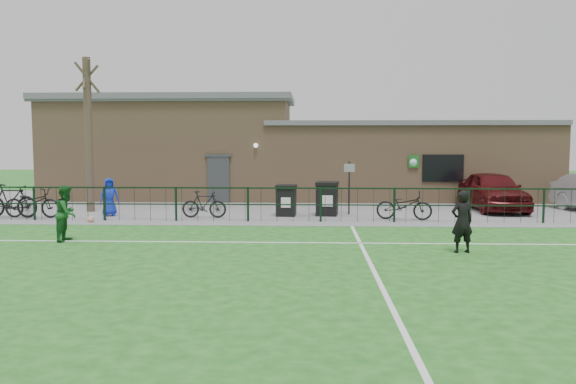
{
  "coord_description": "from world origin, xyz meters",
  "views": [
    {
      "loc": [
        0.66,
        -11.08,
        2.71
      ],
      "look_at": [
        0.0,
        5.0,
        1.3
      ],
      "focal_mm": 35.0,
      "sensor_mm": 36.0,
      "label": 1
    }
  ],
  "objects_px": {
    "wheelie_bin_right": "(327,200)",
    "bicycle_e": "(404,205)",
    "car_maroon": "(493,191)",
    "bicycle_b": "(11,201)",
    "sign_post": "(349,188)",
    "bicycle_d": "(204,204)",
    "outfield_player": "(67,213)",
    "wheelie_bin_left": "(286,201)",
    "bare_tree": "(89,135)",
    "bicycle_c": "(32,203)",
    "ball_ground": "(91,219)",
    "spectator_child": "(109,197)"
  },
  "relations": [
    {
      "from": "wheelie_bin_right",
      "to": "bicycle_e",
      "type": "bearing_deg",
      "value": -16.39
    },
    {
      "from": "wheelie_bin_right",
      "to": "car_maroon",
      "type": "bearing_deg",
      "value": 22.26
    },
    {
      "from": "wheelie_bin_right",
      "to": "bicycle_b",
      "type": "height_order",
      "value": "bicycle_b"
    },
    {
      "from": "sign_post",
      "to": "car_maroon",
      "type": "xyz_separation_m",
      "value": [
        5.85,
        1.6,
        -0.22
      ]
    },
    {
      "from": "bicycle_d",
      "to": "car_maroon",
      "type": "bearing_deg",
      "value": -74.87
    },
    {
      "from": "wheelie_bin_right",
      "to": "bicycle_e",
      "type": "xyz_separation_m",
      "value": [
        2.66,
        -1.14,
        -0.08
      ]
    },
    {
      "from": "outfield_player",
      "to": "car_maroon",
      "type": "bearing_deg",
      "value": -61.33
    },
    {
      "from": "bicycle_b",
      "to": "wheelie_bin_left",
      "type": "bearing_deg",
      "value": -80.74
    },
    {
      "from": "bare_tree",
      "to": "sign_post",
      "type": "xyz_separation_m",
      "value": [
        10.1,
        -0.48,
        -1.98
      ]
    },
    {
      "from": "car_maroon",
      "to": "outfield_player",
      "type": "bearing_deg",
      "value": -152.53
    },
    {
      "from": "car_maroon",
      "to": "bicycle_e",
      "type": "height_order",
      "value": "car_maroon"
    },
    {
      "from": "bare_tree",
      "to": "bicycle_d",
      "type": "height_order",
      "value": "bare_tree"
    },
    {
      "from": "wheelie_bin_right",
      "to": "bicycle_b",
      "type": "distance_m",
      "value": 11.49
    },
    {
      "from": "bicycle_d",
      "to": "bicycle_e",
      "type": "relative_size",
      "value": 0.84
    },
    {
      "from": "sign_post",
      "to": "bicycle_b",
      "type": "relative_size",
      "value": 0.99
    },
    {
      "from": "bare_tree",
      "to": "bicycle_c",
      "type": "height_order",
      "value": "bare_tree"
    },
    {
      "from": "wheelie_bin_right",
      "to": "car_maroon",
      "type": "height_order",
      "value": "car_maroon"
    },
    {
      "from": "bicycle_c",
      "to": "bicycle_e",
      "type": "xyz_separation_m",
      "value": [
        13.32,
        -0.01,
        -0.04
      ]
    },
    {
      "from": "sign_post",
      "to": "ball_ground",
      "type": "bearing_deg",
      "value": -164.56
    },
    {
      "from": "bicycle_c",
      "to": "spectator_child",
      "type": "distance_m",
      "value": 2.68
    },
    {
      "from": "car_maroon",
      "to": "bicycle_b",
      "type": "xyz_separation_m",
      "value": [
        -18.11,
        -3.03,
        -0.17
      ]
    },
    {
      "from": "wheelie_bin_right",
      "to": "outfield_player",
      "type": "relative_size",
      "value": 0.75
    },
    {
      "from": "bicycle_e",
      "to": "spectator_child",
      "type": "relative_size",
      "value": 1.36
    },
    {
      "from": "bicycle_d",
      "to": "bicycle_b",
      "type": "bearing_deg",
      "value": 93.29
    },
    {
      "from": "bicycle_b",
      "to": "ball_ground",
      "type": "distance_m",
      "value": 3.52
    },
    {
      "from": "wheelie_bin_right",
      "to": "spectator_child",
      "type": "relative_size",
      "value": 0.82
    },
    {
      "from": "car_maroon",
      "to": "bicycle_c",
      "type": "bearing_deg",
      "value": -171.06
    },
    {
      "from": "bare_tree",
      "to": "bicycle_c",
      "type": "distance_m",
      "value": 3.37
    },
    {
      "from": "sign_post",
      "to": "bicycle_c",
      "type": "distance_m",
      "value": 11.58
    },
    {
      "from": "wheelie_bin_left",
      "to": "bicycle_b",
      "type": "distance_m",
      "value": 9.96
    },
    {
      "from": "wheelie_bin_left",
      "to": "outfield_player",
      "type": "xyz_separation_m",
      "value": [
        -5.84,
        -5.52,
        0.23
      ]
    },
    {
      "from": "wheelie_bin_left",
      "to": "bicycle_d",
      "type": "distance_m",
      "value": 3.02
    },
    {
      "from": "bare_tree",
      "to": "wheelie_bin_left",
      "type": "bearing_deg",
      "value": -6.82
    },
    {
      "from": "bare_tree",
      "to": "bicycle_e",
      "type": "distance_m",
      "value": 12.33
    },
    {
      "from": "bare_tree",
      "to": "car_maroon",
      "type": "relative_size",
      "value": 1.31
    },
    {
      "from": "bicycle_d",
      "to": "bicycle_c",
      "type": "bearing_deg",
      "value": 93.19
    },
    {
      "from": "bare_tree",
      "to": "bicycle_b",
      "type": "bearing_deg",
      "value": -138.47
    },
    {
      "from": "bicycle_b",
      "to": "outfield_player",
      "type": "bearing_deg",
      "value": -134.57
    },
    {
      "from": "bare_tree",
      "to": "ball_ground",
      "type": "bearing_deg",
      "value": -68.4
    },
    {
      "from": "wheelie_bin_right",
      "to": "bicycle_d",
      "type": "xyz_separation_m",
      "value": [
        -4.45,
        -0.91,
        -0.1
      ]
    },
    {
      "from": "bicycle_e",
      "to": "outfield_player",
      "type": "relative_size",
      "value": 1.24
    },
    {
      "from": "wheelie_bin_left",
      "to": "spectator_child",
      "type": "xyz_separation_m",
      "value": [
        -6.52,
        -0.37,
        0.18
      ]
    },
    {
      "from": "bicycle_d",
      "to": "outfield_player",
      "type": "xyz_separation_m",
      "value": [
        -2.91,
        -4.8,
        0.27
      ]
    },
    {
      "from": "bare_tree",
      "to": "car_maroon",
      "type": "height_order",
      "value": "bare_tree"
    },
    {
      "from": "wheelie_bin_right",
      "to": "ball_ground",
      "type": "height_order",
      "value": "wheelie_bin_right"
    },
    {
      "from": "spectator_child",
      "to": "outfield_player",
      "type": "xyz_separation_m",
      "value": [
        0.68,
        -5.16,
        0.05
      ]
    },
    {
      "from": "bicycle_b",
      "to": "spectator_child",
      "type": "relative_size",
      "value": 1.44
    },
    {
      "from": "bicycle_c",
      "to": "outfield_player",
      "type": "distance_m",
      "value": 5.64
    },
    {
      "from": "bare_tree",
      "to": "bicycle_d",
      "type": "relative_size",
      "value": 3.72
    },
    {
      "from": "bare_tree",
      "to": "spectator_child",
      "type": "bearing_deg",
      "value": -46.54
    }
  ]
}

